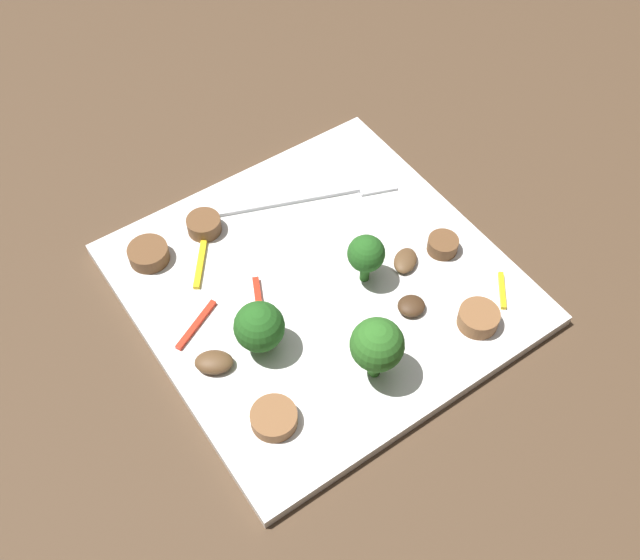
{
  "coord_description": "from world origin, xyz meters",
  "views": [
    {
      "loc": [
        -0.21,
        -0.31,
        0.51
      ],
      "look_at": [
        0.0,
        0.0,
        0.01
      ],
      "focal_mm": 41.18,
      "sensor_mm": 36.0,
      "label": 1
    }
  ],
  "objects_px": {
    "pepper_strip_3": "(196,325)",
    "mushroom_0": "(411,306)",
    "pepper_strip_2": "(201,262)",
    "sausage_slice_1": "(443,245)",
    "sausage_slice_0": "(204,225)",
    "sausage_slice_4": "(274,418)",
    "pepper_strip_0": "(502,290)",
    "pepper_strip_1": "(258,298)",
    "broccoli_floret_0": "(377,345)",
    "sausage_slice_2": "(149,254)",
    "sausage_slice_3": "(478,318)",
    "mushroom_2": "(405,261)",
    "fork": "(316,196)",
    "mushroom_1": "(214,362)",
    "broccoli_floret_1": "(366,254)",
    "plate": "(320,284)",
    "broccoli_floret_2": "(259,327)"
  },
  "relations": [
    {
      "from": "pepper_strip_3",
      "to": "mushroom_0",
      "type": "bearing_deg",
      "value": -29.24
    },
    {
      "from": "pepper_strip_2",
      "to": "sausage_slice_1",
      "type": "bearing_deg",
      "value": -30.42
    },
    {
      "from": "sausage_slice_0",
      "to": "sausage_slice_4",
      "type": "distance_m",
      "value": 0.2
    },
    {
      "from": "sausage_slice_0",
      "to": "pepper_strip_0",
      "type": "height_order",
      "value": "sausage_slice_0"
    },
    {
      "from": "pepper_strip_1",
      "to": "pepper_strip_3",
      "type": "bearing_deg",
      "value": 173.27
    },
    {
      "from": "broccoli_floret_0",
      "to": "sausage_slice_2",
      "type": "height_order",
      "value": "broccoli_floret_0"
    },
    {
      "from": "sausage_slice_4",
      "to": "pepper_strip_1",
      "type": "bearing_deg",
      "value": 64.37
    },
    {
      "from": "sausage_slice_3",
      "to": "pepper_strip_3",
      "type": "height_order",
      "value": "sausage_slice_3"
    },
    {
      "from": "sausage_slice_3",
      "to": "mushroom_0",
      "type": "xyz_separation_m",
      "value": [
        -0.04,
        0.04,
        -0.0
      ]
    },
    {
      "from": "sausage_slice_2",
      "to": "mushroom_0",
      "type": "relative_size",
      "value": 1.51
    },
    {
      "from": "pepper_strip_3",
      "to": "mushroom_2",
      "type": "bearing_deg",
      "value": -14.38
    },
    {
      "from": "fork",
      "to": "mushroom_0",
      "type": "height_order",
      "value": "mushroom_0"
    },
    {
      "from": "sausage_slice_0",
      "to": "pepper_strip_2",
      "type": "xyz_separation_m",
      "value": [
        -0.02,
        -0.03,
        -0.01
      ]
    },
    {
      "from": "pepper_strip_3",
      "to": "mushroom_1",
      "type": "bearing_deg",
      "value": -98.74
    },
    {
      "from": "sausage_slice_2",
      "to": "pepper_strip_0",
      "type": "bearing_deg",
      "value": -41.32
    },
    {
      "from": "sausage_slice_0",
      "to": "mushroom_2",
      "type": "bearing_deg",
      "value": -46.8
    },
    {
      "from": "broccoli_floret_0",
      "to": "pepper_strip_1",
      "type": "bearing_deg",
      "value": 109.05
    },
    {
      "from": "broccoli_floret_0",
      "to": "sausage_slice_2",
      "type": "bearing_deg",
      "value": 114.77
    },
    {
      "from": "sausage_slice_3",
      "to": "pepper_strip_2",
      "type": "bearing_deg",
      "value": 130.42
    },
    {
      "from": "mushroom_0",
      "to": "sausage_slice_1",
      "type": "bearing_deg",
      "value": 28.63
    },
    {
      "from": "sausage_slice_0",
      "to": "sausage_slice_3",
      "type": "relative_size",
      "value": 0.92
    },
    {
      "from": "broccoli_floret_0",
      "to": "sausage_slice_4",
      "type": "bearing_deg",
      "value": 174.26
    },
    {
      "from": "mushroom_1",
      "to": "sausage_slice_3",
      "type": "bearing_deg",
      "value": -23.89
    },
    {
      "from": "sausage_slice_4",
      "to": "pepper_strip_3",
      "type": "height_order",
      "value": "sausage_slice_4"
    },
    {
      "from": "sausage_slice_2",
      "to": "sausage_slice_4",
      "type": "relative_size",
      "value": 0.99
    },
    {
      "from": "fork",
      "to": "broccoli_floret_1",
      "type": "xyz_separation_m",
      "value": [
        -0.02,
        -0.1,
        0.03
      ]
    },
    {
      "from": "plate",
      "to": "mushroom_0",
      "type": "distance_m",
      "value": 0.08
    },
    {
      "from": "sausage_slice_1",
      "to": "sausage_slice_4",
      "type": "xyz_separation_m",
      "value": [
        -0.21,
        -0.06,
        -0.0
      ]
    },
    {
      "from": "pepper_strip_0",
      "to": "pepper_strip_1",
      "type": "height_order",
      "value": "same"
    },
    {
      "from": "pepper_strip_0",
      "to": "pepper_strip_2",
      "type": "bearing_deg",
      "value": 138.64
    },
    {
      "from": "mushroom_0",
      "to": "sausage_slice_0",
      "type": "bearing_deg",
      "value": 119.69
    },
    {
      "from": "sausage_slice_4",
      "to": "pepper_strip_3",
      "type": "bearing_deg",
      "value": 93.49
    },
    {
      "from": "sausage_slice_4",
      "to": "broccoli_floret_2",
      "type": "bearing_deg",
      "value": 66.25
    },
    {
      "from": "sausage_slice_0",
      "to": "mushroom_0",
      "type": "xyz_separation_m",
      "value": [
        0.1,
        -0.17,
        -0.0
      ]
    },
    {
      "from": "fork",
      "to": "mushroom_0",
      "type": "xyz_separation_m",
      "value": [
        -0.01,
        -0.15,
        0.0
      ]
    },
    {
      "from": "broccoli_floret_1",
      "to": "fork",
      "type": "bearing_deg",
      "value": 79.14
    },
    {
      "from": "broccoli_floret_0",
      "to": "sausage_slice_0",
      "type": "height_order",
      "value": "broccoli_floret_0"
    },
    {
      "from": "sausage_slice_0",
      "to": "sausage_slice_2",
      "type": "distance_m",
      "value": 0.06
    },
    {
      "from": "sausage_slice_0",
      "to": "pepper_strip_2",
      "type": "bearing_deg",
      "value": -124.62
    },
    {
      "from": "broccoli_floret_0",
      "to": "sausage_slice_2",
      "type": "distance_m",
      "value": 0.22
    },
    {
      "from": "plate",
      "to": "sausage_slice_3",
      "type": "relative_size",
      "value": 8.96
    },
    {
      "from": "mushroom_1",
      "to": "broccoli_floret_1",
      "type": "bearing_deg",
      "value": 0.89
    },
    {
      "from": "sausage_slice_3",
      "to": "sausage_slice_0",
      "type": "bearing_deg",
      "value": 122.07
    },
    {
      "from": "broccoli_floret_0",
      "to": "pepper_strip_0",
      "type": "bearing_deg",
      "value": 0.17
    },
    {
      "from": "fork",
      "to": "pepper_strip_1",
      "type": "bearing_deg",
      "value": -126.18
    },
    {
      "from": "broccoli_floret_2",
      "to": "sausage_slice_2",
      "type": "xyz_separation_m",
      "value": [
        -0.03,
        0.13,
        -0.02
      ]
    },
    {
      "from": "sausage_slice_1",
      "to": "mushroom_0",
      "type": "xyz_separation_m",
      "value": [
        -0.06,
        -0.03,
        -0.0
      ]
    },
    {
      "from": "sausage_slice_2",
      "to": "pepper_strip_3",
      "type": "height_order",
      "value": "sausage_slice_2"
    },
    {
      "from": "pepper_strip_3",
      "to": "sausage_slice_1",
      "type": "bearing_deg",
      "value": -13.56
    },
    {
      "from": "sausage_slice_4",
      "to": "pepper_strip_1",
      "type": "relative_size",
      "value": 0.85
    }
  ]
}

